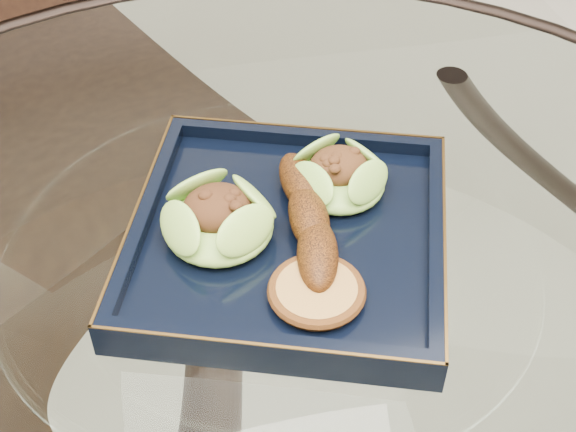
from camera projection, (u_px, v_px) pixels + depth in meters
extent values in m
cylinder|color=white|center=(270.00, 304.00, 0.67)|extent=(1.10, 1.10, 0.01)
torus|color=black|center=(270.00, 304.00, 0.67)|extent=(1.13, 1.13, 0.02)
cylinder|color=black|center=(415.00, 294.00, 1.18)|extent=(0.04, 0.04, 0.75)
cylinder|color=black|center=(26.00, 371.00, 1.08)|extent=(0.04, 0.04, 0.75)
cube|color=#321C10|center=(65.00, 233.00, 1.13)|extent=(0.56, 0.56, 0.04)
cylinder|color=#321C10|center=(251.00, 358.00, 1.28)|extent=(0.03, 0.03, 0.46)
cylinder|color=#321C10|center=(136.00, 231.00, 1.49)|extent=(0.03, 0.03, 0.46)
cube|color=black|center=(288.00, 241.00, 0.71)|extent=(0.35, 0.35, 0.02)
ellipsoid|color=olive|center=(219.00, 221.00, 0.68)|extent=(0.10, 0.10, 0.03)
ellipsoid|color=#5D9B2D|center=(339.00, 178.00, 0.73)|extent=(0.09, 0.09, 0.03)
ellipsoid|color=#552808|center=(309.00, 217.00, 0.69)|extent=(0.05, 0.17, 0.03)
cylinder|color=#BA803E|center=(317.00, 292.00, 0.64)|extent=(0.07, 0.07, 0.01)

